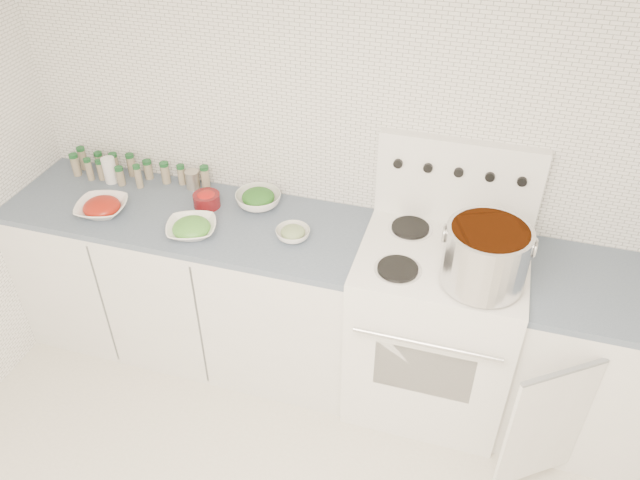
# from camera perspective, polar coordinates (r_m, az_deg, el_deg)

# --- Properties ---
(room_walls) EXTENTS (3.54, 3.04, 2.52)m
(room_walls) POSITION_cam_1_polar(r_m,az_deg,el_deg) (1.67, -8.13, -5.76)
(room_walls) COLOR white
(room_walls) RESTS_ON ground
(counter_left) EXTENTS (1.85, 0.62, 0.90)m
(counter_left) POSITION_cam_1_polar(r_m,az_deg,el_deg) (3.49, -11.41, -3.66)
(counter_left) COLOR white
(counter_left) RESTS_ON ground
(stove) EXTENTS (0.76, 0.70, 1.36)m
(stove) POSITION_cam_1_polar(r_m,az_deg,el_deg) (3.16, 10.33, -7.48)
(stove) COLOR white
(stove) RESTS_ON ground
(counter_right) EXTENTS (0.89, 0.86, 0.90)m
(counter_right) POSITION_cam_1_polar(r_m,az_deg,el_deg) (3.28, 24.78, -10.37)
(counter_right) COLOR white
(counter_right) RESTS_ON ground
(stock_pot) EXTENTS (0.37, 0.35, 0.27)m
(stock_pot) POSITION_cam_1_polar(r_m,az_deg,el_deg) (2.66, 14.94, -1.25)
(stock_pot) COLOR silver
(stock_pot) RESTS_ON stove
(bowl_tomato) EXTENTS (0.30, 0.30, 0.08)m
(bowl_tomato) POSITION_cam_1_polar(r_m,az_deg,el_deg) (3.31, -19.32, 2.85)
(bowl_tomato) COLOR white
(bowl_tomato) RESTS_ON counter_left
(bowl_snowpea) EXTENTS (0.30, 0.30, 0.08)m
(bowl_snowpea) POSITION_cam_1_polar(r_m,az_deg,el_deg) (3.04, -11.66, 1.08)
(bowl_snowpea) COLOR white
(bowl_snowpea) RESTS_ON counter_left
(bowl_broccoli) EXTENTS (0.27, 0.27, 0.09)m
(bowl_broccoli) POSITION_cam_1_polar(r_m,az_deg,el_deg) (3.19, -5.66, 3.78)
(bowl_broccoli) COLOR white
(bowl_broccoli) RESTS_ON counter_left
(bowl_zucchini) EXTENTS (0.20, 0.20, 0.07)m
(bowl_zucchini) POSITION_cam_1_polar(r_m,az_deg,el_deg) (2.95, -2.49, 0.63)
(bowl_zucchini) COLOR white
(bowl_zucchini) RESTS_ON counter_left
(bowl_pepper) EXTENTS (0.14, 0.14, 0.08)m
(bowl_pepper) POSITION_cam_1_polar(r_m,az_deg,el_deg) (3.23, -10.33, 3.71)
(bowl_pepper) COLOR #5B0F13
(bowl_pepper) RESTS_ON counter_left
(salt_canister) EXTENTS (0.09, 0.09, 0.14)m
(salt_canister) POSITION_cam_1_polar(r_m,az_deg,el_deg) (3.54, -18.67, 6.07)
(salt_canister) COLOR white
(salt_canister) RESTS_ON counter_left
(tin_can) EXTENTS (0.09, 0.09, 0.10)m
(tin_can) POSITION_cam_1_polar(r_m,az_deg,el_deg) (3.39, -11.57, 5.44)
(tin_can) COLOR #B0A595
(tin_can) RESTS_ON counter_left
(spice_cluster) EXTENTS (0.79, 0.15, 0.13)m
(spice_cluster) POSITION_cam_1_polar(r_m,az_deg,el_deg) (3.54, -17.14, 6.26)
(spice_cluster) COLOR gray
(spice_cluster) RESTS_ON counter_left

